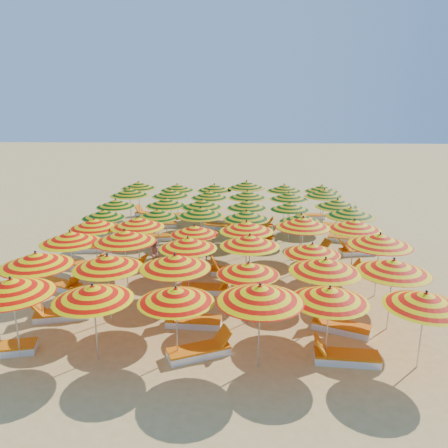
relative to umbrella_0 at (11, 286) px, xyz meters
The scene contains 78 objects.
ground 9.41m from the umbrella_0, 55.62° to the left, with size 120.00×120.00×0.00m, color #E6B366.
umbrella_0 is the anchor object (origin of this frame).
umbrella_1 2.16m from the umbrella_0, ahead, with size 2.13×2.13×2.21m.
umbrella_2 4.30m from the umbrella_0, ahead, with size 2.33×2.33×2.13m.
umbrella_3 6.46m from the umbrella_0, ahead, with size 2.92×2.92×2.36m.
umbrella_4 8.28m from the umbrella_0, ahead, with size 2.69×2.69×2.17m.
umbrella_5 10.61m from the umbrella_0, ahead, with size 2.13×2.13×2.19m.
umbrella_6 2.05m from the umbrella_0, 98.16° to the left, with size 2.83×2.83×2.36m.
umbrella_7 2.85m from the umbrella_0, 48.66° to the left, with size 2.15×2.15×2.26m.
umbrella_8 4.50m from the umbrella_0, 28.02° to the left, with size 2.76×2.76×2.32m.
umbrella_9 6.58m from the umbrella_0, 19.89° to the left, with size 2.23×2.23×2.05m.
umbrella_10 8.72m from the umbrella_0, 13.51° to the left, with size 2.27×2.27×2.31m.
umbrella_11 10.66m from the umbrella_0, 10.97° to the left, with size 2.63×2.63×2.32m.
umbrella_12 4.51m from the umbrella_0, 92.65° to the left, with size 2.76×2.76×2.30m.
umbrella_13 4.83m from the umbrella_0, 68.23° to the left, with size 2.33×2.33×2.38m.
umbrella_14 5.93m from the umbrella_0, 46.48° to the left, with size 2.11×2.11×2.19m.
umbrella_15 7.73m from the umbrella_0, 35.88° to the left, with size 2.67×2.67×2.25m.
umbrella_16 9.40m from the umbrella_0, 26.39° to the left, with size 2.24×2.24×2.07m.
umbrella_17 11.65m from the umbrella_0, 22.36° to the left, with size 2.56×2.56×2.39m.
umbrella_18 6.69m from the umbrella_0, 90.60° to the left, with size 2.17×2.17×2.19m.
umbrella_19 6.76m from the umbrella_0, 74.92° to the left, with size 2.42×2.42×2.33m.
umbrella_20 7.60m from the umbrella_0, 57.51° to the left, with size 2.08×2.08×2.04m.
umbrella_21 8.83m from the umbrella_0, 45.83° to the left, with size 2.61×2.61×2.27m.
umbrella_22 10.76m from the umbrella_0, 38.54° to the left, with size 2.80×2.80×2.37m.
umbrella_23 12.31m from the umbrella_0, 32.23° to the left, with size 2.90×2.90×2.32m.
umbrella_24 8.75m from the umbrella_0, 92.28° to the left, with size 2.14×2.14×2.07m.
umbrella_25 8.99m from the umbrella_0, 76.29° to the left, with size 2.61×2.61×2.13m.
umbrella_26 9.64m from the umbrella_0, 64.78° to the left, with size 2.79×2.79×2.25m.
umbrella_27 10.46m from the umbrella_0, 53.97° to the left, with size 2.23×2.23×2.18m.
umbrella_28 12.04m from the umbrella_0, 44.64° to the left, with size 2.14×2.14×2.05m.
umbrella_29 13.84m from the umbrella_0, 39.03° to the left, with size 2.57×2.57×2.32m.
umbrella_30 10.96m from the umbrella_0, 92.18° to the left, with size 2.46×2.46×2.08m.
umbrella_31 11.12m from the umbrella_0, 78.93° to the left, with size 2.16×2.16×2.17m.
umbrella_32 11.35m from the umbrella_0, 69.52° to the left, with size 2.28×2.28×2.18m.
umbrella_33 12.42m from the umbrella_0, 60.13° to the left, with size 2.16×2.16×2.13m.
umbrella_34 13.65m from the umbrella_0, 52.53° to the left, with size 2.51×2.51×2.04m.
umbrella_35 15.02m from the umbrella_0, 45.18° to the left, with size 2.73×2.73×2.28m.
umbrella_36 13.01m from the umbrella_0, 91.01° to the left, with size 2.74×2.74×2.27m.
umbrella_37 13.31m from the umbrella_0, 81.36° to the left, with size 2.65×2.65×2.19m.
umbrella_38 13.68m from the umbrella_0, 72.33° to the left, with size 2.09×2.09×2.15m.
umbrella_39 14.36m from the umbrella_0, 64.28° to the left, with size 2.44×2.44×2.20m.
umbrella_40 15.35m from the umbrella_0, 56.62° to the left, with size 2.22×2.22×2.16m.
umbrella_41 16.76m from the umbrella_0, 51.73° to the left, with size 2.80×2.80×2.28m.
umbrella_42 15.30m from the umbrella_0, 91.07° to the left, with size 2.46×2.46×2.22m.
umbrella_43 15.28m from the umbrella_0, 82.20° to the left, with size 2.49×2.49×2.13m.
umbrella_44 15.67m from the umbrella_0, 74.09° to the left, with size 2.62×2.62×2.16m.
umbrella_45 16.46m from the umbrella_0, 67.92° to the left, with size 2.88×2.88×2.33m.
umbrella_46 17.21m from the umbrella_0, 60.78° to the left, with size 2.18×2.18×2.18m.
umbrella_47 18.44m from the umbrella_0, 54.95° to the left, with size 2.09×2.09×2.15m.
lounger_0 2.01m from the umbrella_0, 167.63° to the left, with size 1.82×0.98×0.69m.
lounger_1 5.26m from the umbrella_0, ahead, with size 1.82×1.23×0.69m.
lounger_2 8.98m from the umbrella_0, ahead, with size 1.77×0.71×0.69m.
lounger_3 2.93m from the umbrella_0, 84.52° to the left, with size 1.82×0.98×0.69m.
lounger_4 5.24m from the umbrella_0, 23.56° to the left, with size 1.76×0.67×0.69m.
lounger_5 9.36m from the umbrella_0, 11.50° to the left, with size 1.82×1.23×0.69m.
lounger_6 4.95m from the umbrella_0, 99.01° to the left, with size 1.82×1.25×0.69m.
lounger_7 6.73m from the umbrella_0, 43.43° to the left, with size 1.76×0.67×0.69m.
lounger_8 6.90m from the umbrella_0, 94.95° to the left, with size 1.81×0.88×0.69m.
lounger_9 7.07m from the umbrella_0, 79.38° to the left, with size 1.82×1.23×0.69m.
lounger_10 8.58m from the umbrella_0, 48.39° to the left, with size 1.75×0.63×0.69m.
lounger_11 11.98m from the umbrella_0, 33.07° to the left, with size 1.81×0.86×0.69m.
lounger_12 9.10m from the umbrella_0, 96.11° to the left, with size 1.77×0.72×0.69m.
lounger_13 9.72m from the umbrella_0, 67.77° to the left, with size 1.83×1.12×0.69m.
lounger_14 12.80m from the umbrella_0, 43.59° to the left, with size 1.83×1.10×0.69m.
lounger_15 14.51m from the umbrella_0, 38.48° to the left, with size 1.81×0.88×0.69m.
lounger_16 10.94m from the umbrella_0, 81.79° to the left, with size 1.81×0.90×0.69m.
lounger_17 12.88m from the umbrella_0, 57.83° to the left, with size 1.82×1.17×0.69m.
lounger_18 15.68m from the umbrella_0, 44.08° to the left, with size 1.83×1.11×0.69m.
lounger_19 13.26m from the umbrella_0, 83.86° to the left, with size 1.81×0.89×0.69m.
lounger_20 13.83m from the umbrella_0, 69.72° to the left, with size 1.83×1.08×0.69m.
lounger_21 14.74m from the umbrella_0, 62.15° to the left, with size 1.77×0.71×0.69m.
lounger_22 17.35m from the umbrella_0, 50.44° to the left, with size 1.79×0.78×0.69m.
lounger_23 15.52m from the umbrella_0, 89.19° to the left, with size 1.83×1.07×0.69m.
lounger_24 15.70m from the umbrella_0, 80.13° to the left, with size 1.83×1.16×0.69m.
lounger_25 15.44m from the umbrella_0, 76.04° to the left, with size 1.80×0.83×0.69m.
lounger_26 18.41m from the umbrella_0, 56.93° to the left, with size 1.77×0.69×0.69m.
beachgoer_b 7.34m from the umbrella_0, 70.40° to the left, with size 0.61×0.48×1.26m, color tan.
beachgoer_a 9.02m from the umbrella_0, 59.24° to the left, with size 0.54×0.35×1.47m, color tan.
Camera 1 is at (0.84, -17.81, 6.65)m, focal length 35.00 mm.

